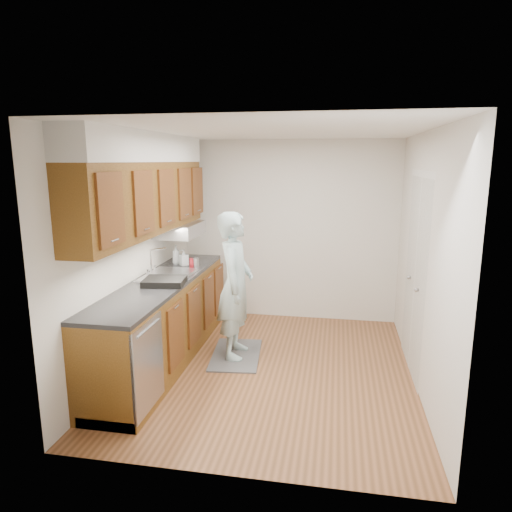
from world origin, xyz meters
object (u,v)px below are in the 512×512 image
(soap_bottle_a, at_px, (176,255))
(steel_can, at_px, (196,263))
(person, at_px, (235,276))
(soda_can, at_px, (192,263))
(dish_rack, at_px, (164,281))
(soap_bottle_b, at_px, (184,257))

(soap_bottle_a, xyz_separation_m, steel_can, (0.31, -0.16, -0.06))
(person, relative_size, soda_can, 16.54)
(soap_bottle_a, xyz_separation_m, dish_rack, (0.21, -0.95, -0.09))
(soap_bottle_a, height_order, steel_can, soap_bottle_a)
(person, distance_m, soap_bottle_a, 1.02)
(soap_bottle_b, bearing_deg, soda_can, -34.33)
(person, bearing_deg, steel_can, 55.63)
(dish_rack, bearing_deg, soap_bottle_a, 95.09)
(soda_can, bearing_deg, steel_can, -9.27)
(soap_bottle_a, height_order, soda_can, soap_bottle_a)
(steel_can, bearing_deg, soap_bottle_b, 152.10)
(person, relative_size, soap_bottle_b, 9.37)
(soap_bottle_a, relative_size, steel_can, 2.02)
(soda_can, height_order, dish_rack, soda_can)
(soap_bottle_a, xyz_separation_m, soda_can, (0.25, -0.15, -0.06))
(soap_bottle_a, relative_size, soda_can, 2.14)
(dish_rack, bearing_deg, person, 25.87)
(soap_bottle_a, relative_size, dish_rack, 0.58)
(soap_bottle_a, bearing_deg, soda_can, -30.01)
(soda_can, bearing_deg, person, -30.32)
(soap_bottle_a, bearing_deg, person, -30.23)
(steel_can, bearing_deg, soda_can, 170.73)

